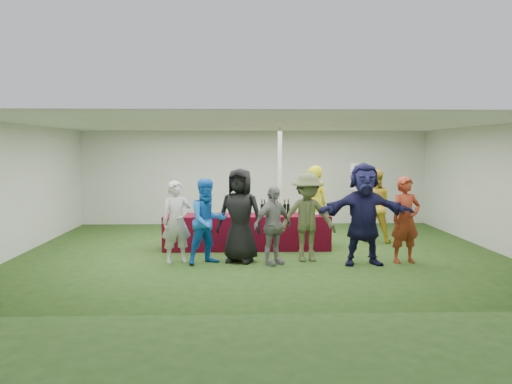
{
  "coord_description": "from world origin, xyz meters",
  "views": [
    {
      "loc": [
        -0.44,
        -10.45,
        2.2
      ],
      "look_at": [
        -0.09,
        0.36,
        1.25
      ],
      "focal_mm": 35.0,
      "sensor_mm": 36.0,
      "label": 1
    }
  ],
  "objects_px": {
    "customer_2": "(240,215)",
    "customer_6": "(406,220)",
    "customer_0": "(177,222)",
    "staff_back": "(374,206)",
    "serving_table": "(247,232)",
    "staff_pourer": "(314,205)",
    "dump_bucket": "(324,212)",
    "customer_3": "(273,225)",
    "wine_list_sign": "(360,182)",
    "customer_1": "(208,221)",
    "customer_5": "(364,214)",
    "customer_4": "(308,217)"
  },
  "relations": [
    {
      "from": "wine_list_sign",
      "to": "staff_pourer",
      "type": "bearing_deg",
      "value": -132.17
    },
    {
      "from": "wine_list_sign",
      "to": "customer_2",
      "type": "xyz_separation_m",
      "value": [
        -3.17,
        -3.47,
        -0.41
      ]
    },
    {
      "from": "dump_bucket",
      "to": "customer_1",
      "type": "height_order",
      "value": "customer_1"
    },
    {
      "from": "customer_3",
      "to": "customer_4",
      "type": "relative_size",
      "value": 0.87
    },
    {
      "from": "customer_4",
      "to": "customer_2",
      "type": "bearing_deg",
      "value": 175.37
    },
    {
      "from": "wine_list_sign",
      "to": "dump_bucket",
      "type": "bearing_deg",
      "value": -119.18
    },
    {
      "from": "customer_0",
      "to": "customer_6",
      "type": "distance_m",
      "value": 4.39
    },
    {
      "from": "customer_6",
      "to": "staff_back",
      "type": "bearing_deg",
      "value": 77.35
    },
    {
      "from": "dump_bucket",
      "to": "customer_3",
      "type": "distance_m",
      "value": 1.76
    },
    {
      "from": "dump_bucket",
      "to": "customer_4",
      "type": "bearing_deg",
      "value": -116.17
    },
    {
      "from": "staff_back",
      "to": "customer_6",
      "type": "bearing_deg",
      "value": 97.33
    },
    {
      "from": "customer_0",
      "to": "customer_1",
      "type": "relative_size",
      "value": 0.97
    },
    {
      "from": "staff_pourer",
      "to": "customer_2",
      "type": "xyz_separation_m",
      "value": [
        -1.7,
        -1.85,
        0.01
      ]
    },
    {
      "from": "customer_0",
      "to": "customer_2",
      "type": "distance_m",
      "value": 1.22
    },
    {
      "from": "staff_back",
      "to": "customer_5",
      "type": "distance_m",
      "value": 2.37
    },
    {
      "from": "staff_back",
      "to": "customer_5",
      "type": "relative_size",
      "value": 0.89
    },
    {
      "from": "dump_bucket",
      "to": "customer_0",
      "type": "xyz_separation_m",
      "value": [
        -3.03,
        -1.07,
        -0.05
      ]
    },
    {
      "from": "staff_pourer",
      "to": "customer_1",
      "type": "relative_size",
      "value": 1.11
    },
    {
      "from": "serving_table",
      "to": "customer_2",
      "type": "distance_m",
      "value": 1.38
    },
    {
      "from": "staff_pourer",
      "to": "customer_3",
      "type": "xyz_separation_m",
      "value": [
        -1.08,
        -2.09,
        -0.16
      ]
    },
    {
      "from": "customer_2",
      "to": "customer_0",
      "type": "bearing_deg",
      "value": -160.85
    },
    {
      "from": "serving_table",
      "to": "staff_pourer",
      "type": "xyz_separation_m",
      "value": [
        1.55,
        0.58,
        0.53
      ]
    },
    {
      "from": "staff_pourer",
      "to": "customer_4",
      "type": "relative_size",
      "value": 1.05
    },
    {
      "from": "staff_back",
      "to": "customer_6",
      "type": "relative_size",
      "value": 1.03
    },
    {
      "from": "customer_5",
      "to": "serving_table",
      "type": "bearing_deg",
      "value": 144.2
    },
    {
      "from": "staff_pourer",
      "to": "customer_3",
      "type": "bearing_deg",
      "value": 49.77
    },
    {
      "from": "wine_list_sign",
      "to": "staff_back",
      "type": "relative_size",
      "value": 1.05
    },
    {
      "from": "wine_list_sign",
      "to": "customer_4",
      "type": "relative_size",
      "value": 1.04
    },
    {
      "from": "staff_pourer",
      "to": "staff_back",
      "type": "relative_size",
      "value": 1.05
    },
    {
      "from": "serving_table",
      "to": "wine_list_sign",
      "type": "bearing_deg",
      "value": 36.16
    },
    {
      "from": "customer_6",
      "to": "staff_pourer",
      "type": "bearing_deg",
      "value": 112.17
    },
    {
      "from": "customer_2",
      "to": "customer_3",
      "type": "distance_m",
      "value": 0.68
    },
    {
      "from": "serving_table",
      "to": "staff_back",
      "type": "distance_m",
      "value": 3.09
    },
    {
      "from": "customer_2",
      "to": "customer_4",
      "type": "distance_m",
      "value": 1.32
    },
    {
      "from": "staff_back",
      "to": "customer_0",
      "type": "xyz_separation_m",
      "value": [
        -4.35,
        -1.95,
        -0.07
      ]
    },
    {
      "from": "customer_2",
      "to": "customer_6",
      "type": "relative_size",
      "value": 1.09
    },
    {
      "from": "customer_0",
      "to": "customer_4",
      "type": "relative_size",
      "value": 0.92
    },
    {
      "from": "customer_2",
      "to": "staff_pourer",
      "type": "bearing_deg",
      "value": 65.4
    },
    {
      "from": "customer_5",
      "to": "customer_6",
      "type": "distance_m",
      "value": 0.86
    },
    {
      "from": "customer_0",
      "to": "customer_2",
      "type": "bearing_deg",
      "value": -18.05
    },
    {
      "from": "customer_0",
      "to": "customer_1",
      "type": "bearing_deg",
      "value": -28.96
    },
    {
      "from": "staff_back",
      "to": "customer_6",
      "type": "height_order",
      "value": "staff_back"
    },
    {
      "from": "staff_back",
      "to": "customer_2",
      "type": "distance_m",
      "value": 3.68
    },
    {
      "from": "customer_1",
      "to": "customer_6",
      "type": "distance_m",
      "value": 3.79
    },
    {
      "from": "wine_list_sign",
      "to": "customer_1",
      "type": "bearing_deg",
      "value": -136.43
    },
    {
      "from": "dump_bucket",
      "to": "serving_table",
      "type": "bearing_deg",
      "value": 172.47
    },
    {
      "from": "wine_list_sign",
      "to": "staff_pourer",
      "type": "relative_size",
      "value": 1.0
    },
    {
      "from": "customer_5",
      "to": "customer_6",
      "type": "height_order",
      "value": "customer_5"
    },
    {
      "from": "staff_pourer",
      "to": "customer_4",
      "type": "distance_m",
      "value": 1.87
    },
    {
      "from": "dump_bucket",
      "to": "customer_4",
      "type": "distance_m",
      "value": 1.14
    }
  ]
}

